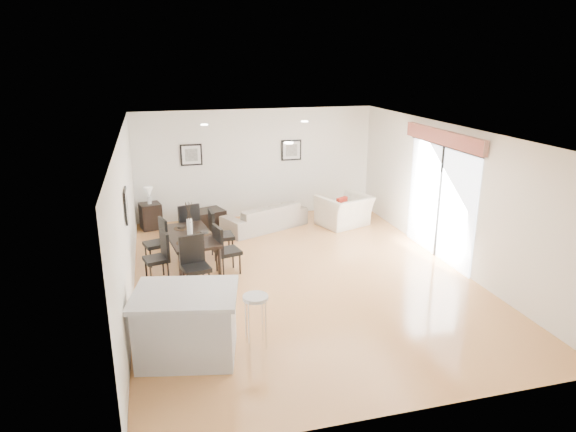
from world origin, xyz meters
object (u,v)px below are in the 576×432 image
object	(u,v)px
dining_table	(190,238)
side_table	(151,216)
sofa	(265,216)
armchair	(344,211)
dining_chair_head	(194,261)
dining_chair_foot	(188,224)
bar_stool	(256,303)
dining_chair_efar	(217,231)
kitchen_island	(187,324)
dining_chair_enear	(224,247)
dining_chair_wfar	(159,239)
coffee_table	(204,219)
dining_chair_wnear	(160,253)

from	to	relation	value
dining_table	side_table	size ratio (longest dim) A/B	2.83
sofa	side_table	bearing A→B (deg)	-38.50
armchair	dining_chair_head	xyz separation A→B (m)	(-3.80, -2.71, 0.18)
dining_chair_foot	bar_stool	distance (m)	4.12
sofa	side_table	size ratio (longest dim) A/B	3.33
dining_chair_foot	dining_table	bearing A→B (deg)	71.43
dining_chair_head	side_table	bearing A→B (deg)	88.99
dining_chair_efar	dining_chair_head	xyz separation A→B (m)	(-0.58, -1.41, -0.01)
armchair	dining_chair_head	size ratio (longest dim) A/B	1.16
kitchen_island	dining_table	bearing A→B (deg)	96.49
dining_chair_enear	armchair	bearing A→B (deg)	-70.01
kitchen_island	dining_chair_head	bearing A→B (deg)	94.28
sofa	armchair	bearing A→B (deg)	148.75
dining_chair_enear	dining_chair_wfar	bearing A→B (deg)	39.64
armchair	coffee_table	bearing A→B (deg)	-33.44
side_table	bar_stool	world-z (taller)	bar_stool
side_table	dining_chair_head	bearing A→B (deg)	-79.11
dining_chair_enear	sofa	bearing A→B (deg)	-42.31
dining_chair_enear	coffee_table	bearing A→B (deg)	-12.21
dining_chair_enear	kitchen_island	xyz separation A→B (m)	(-0.87, -2.64, -0.05)
dining_chair_efar	dining_chair_wfar	bearing A→B (deg)	85.16
dining_chair_efar	coffee_table	xyz separation A→B (m)	(-0.07, 2.11, -0.37)
side_table	dining_chair_wfar	bearing A→B (deg)	-86.23
dining_chair_foot	kitchen_island	distance (m)	4.09
dining_chair_enear	dining_chair_wnear	bearing A→B (deg)	74.37
dining_table	coffee_table	bearing A→B (deg)	70.99
side_table	bar_stool	distance (m)	5.92
bar_stool	dining_chair_foot	bearing A→B (deg)	98.64
dining_chair_wfar	bar_stool	bearing A→B (deg)	2.57
armchair	dining_chair_foot	xyz separation A→B (m)	(-3.76, -0.71, 0.20)
dining_chair_head	coffee_table	world-z (taller)	dining_chair_head
sofa	dining_chair_efar	world-z (taller)	dining_chair_efar
sofa	bar_stool	distance (m)	5.21
armchair	dining_chair_wnear	xyz separation A→B (m)	(-4.36, -2.10, 0.14)
dining_chair_wfar	side_table	size ratio (longest dim) A/B	1.48
dining_chair_wfar	side_table	world-z (taller)	dining_chair_wfar
dining_chair_wnear	dining_chair_foot	size ratio (longest dim) A/B	0.89
dining_chair_efar	dining_chair_head	bearing A→B (deg)	154.02
side_table	kitchen_island	distance (m)	5.77
dining_chair_wnear	dining_chair_foot	bearing A→B (deg)	141.87
sofa	dining_chair_wfar	xyz separation A→B (m)	(-2.46, -1.54, 0.21)
dining_chair_wfar	coffee_table	world-z (taller)	dining_chair_wfar
armchair	bar_stool	distance (m)	5.73
dining_chair_foot	bar_stool	bearing A→B (deg)	81.53
armchair	side_table	size ratio (longest dim) A/B	1.86
armchair	dining_chair_wfar	bearing A→B (deg)	-3.41
side_table	dining_chair_efar	bearing A→B (deg)	-60.39
coffee_table	side_table	size ratio (longest dim) A/B	1.57
sofa	bar_stool	xyz separation A→B (m)	(-1.24, -5.04, 0.37)
dining_chair_enear	side_table	distance (m)	3.37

